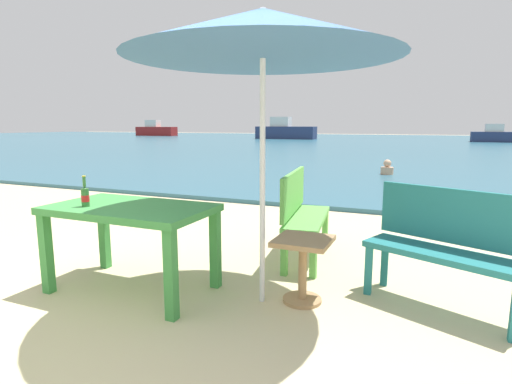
{
  "coord_description": "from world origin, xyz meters",
  "views": [
    {
      "loc": [
        1.65,
        -1.67,
        1.45
      ],
      "look_at": [
        -0.35,
        3.0,
        0.6
      ],
      "focal_mm": 28.48,
      "sensor_mm": 36.0,
      "label": 1
    }
  ],
  "objects_px": {
    "bench_green_left": "(301,210)",
    "boat_fishing_trawler": "(498,136)",
    "swimmer_person": "(387,169)",
    "boat_cargo_ship": "(156,130)",
    "picnic_table_green": "(131,218)",
    "side_table_wood": "(303,261)",
    "beer_bottle_amber": "(85,196)",
    "patio_umbrella": "(263,34)",
    "boat_ferry": "(285,131)",
    "bench_teal_center": "(447,242)"
  },
  "relations": [
    {
      "from": "bench_green_left",
      "to": "boat_fishing_trawler",
      "type": "relative_size",
      "value": 0.32
    },
    {
      "from": "swimmer_person",
      "to": "boat_cargo_ship",
      "type": "xyz_separation_m",
      "value": [
        -29.53,
        29.15,
        0.51
      ]
    },
    {
      "from": "picnic_table_green",
      "to": "side_table_wood",
      "type": "relative_size",
      "value": 2.59
    },
    {
      "from": "picnic_table_green",
      "to": "bench_green_left",
      "type": "height_order",
      "value": "bench_green_left"
    },
    {
      "from": "side_table_wood",
      "to": "picnic_table_green",
      "type": "bearing_deg",
      "value": -166.64
    },
    {
      "from": "picnic_table_green",
      "to": "beer_bottle_amber",
      "type": "xyz_separation_m",
      "value": [
        -0.32,
        -0.18,
        0.2
      ]
    },
    {
      "from": "patio_umbrella",
      "to": "swimmer_person",
      "type": "height_order",
      "value": "patio_umbrella"
    },
    {
      "from": "patio_umbrella",
      "to": "boat_fishing_trawler",
      "type": "bearing_deg",
      "value": 79.79
    },
    {
      "from": "picnic_table_green",
      "to": "bench_green_left",
      "type": "bearing_deg",
      "value": 51.57
    },
    {
      "from": "boat_cargo_ship",
      "to": "boat_ferry",
      "type": "relative_size",
      "value": 0.91
    },
    {
      "from": "patio_umbrella",
      "to": "boat_cargo_ship",
      "type": "bearing_deg",
      "value": 127.77
    },
    {
      "from": "swimmer_person",
      "to": "boat_cargo_ship",
      "type": "bearing_deg",
      "value": 135.37
    },
    {
      "from": "beer_bottle_amber",
      "to": "boat_fishing_trawler",
      "type": "relative_size",
      "value": 0.07
    },
    {
      "from": "picnic_table_green",
      "to": "patio_umbrella",
      "type": "distance_m",
      "value": 1.87
    },
    {
      "from": "patio_umbrella",
      "to": "beer_bottle_amber",
      "type": "bearing_deg",
      "value": -164.56
    },
    {
      "from": "bench_teal_center",
      "to": "bench_green_left",
      "type": "relative_size",
      "value": 1.01
    },
    {
      "from": "boat_ferry",
      "to": "side_table_wood",
      "type": "bearing_deg",
      "value": -70.72
    },
    {
      "from": "picnic_table_green",
      "to": "beer_bottle_amber",
      "type": "distance_m",
      "value": 0.42
    },
    {
      "from": "side_table_wood",
      "to": "boat_cargo_ship",
      "type": "relative_size",
      "value": 0.11
    },
    {
      "from": "bench_teal_center",
      "to": "boat_cargo_ship",
      "type": "distance_m",
      "value": 48.43
    },
    {
      "from": "patio_umbrella",
      "to": "boat_fishing_trawler",
      "type": "xyz_separation_m",
      "value": [
        6.02,
        33.42,
        -1.53
      ]
    },
    {
      "from": "patio_umbrella",
      "to": "boat_cargo_ship",
      "type": "xyz_separation_m",
      "value": [
        -29.37,
        37.9,
        -1.37
      ]
    },
    {
      "from": "beer_bottle_amber",
      "to": "bench_green_left",
      "type": "distance_m",
      "value": 2.15
    },
    {
      "from": "beer_bottle_amber",
      "to": "boat_ferry",
      "type": "height_order",
      "value": "boat_ferry"
    },
    {
      "from": "side_table_wood",
      "to": "swimmer_person",
      "type": "height_order",
      "value": "side_table_wood"
    },
    {
      "from": "patio_umbrella",
      "to": "boat_ferry",
      "type": "height_order",
      "value": "patio_umbrella"
    },
    {
      "from": "picnic_table_green",
      "to": "beer_bottle_amber",
      "type": "relative_size",
      "value": 5.28
    },
    {
      "from": "patio_umbrella",
      "to": "boat_fishing_trawler",
      "type": "height_order",
      "value": "patio_umbrella"
    },
    {
      "from": "side_table_wood",
      "to": "swimmer_person",
      "type": "xyz_separation_m",
      "value": [
        -0.15,
        8.63,
        -0.11
      ]
    },
    {
      "from": "boat_cargo_ship",
      "to": "boat_ferry",
      "type": "bearing_deg",
      "value": -13.27
    },
    {
      "from": "picnic_table_green",
      "to": "swimmer_person",
      "type": "distance_m",
      "value": 9.07
    },
    {
      "from": "picnic_table_green",
      "to": "bench_green_left",
      "type": "relative_size",
      "value": 1.13
    },
    {
      "from": "bench_green_left",
      "to": "picnic_table_green",
      "type": "bearing_deg",
      "value": -128.43
    },
    {
      "from": "bench_green_left",
      "to": "patio_umbrella",
      "type": "bearing_deg",
      "value": -88.67
    },
    {
      "from": "side_table_wood",
      "to": "bench_green_left",
      "type": "xyz_separation_m",
      "value": [
        -0.34,
        1.06,
        0.19
      ]
    },
    {
      "from": "picnic_table_green",
      "to": "swimmer_person",
      "type": "height_order",
      "value": "picnic_table_green"
    },
    {
      "from": "side_table_wood",
      "to": "boat_ferry",
      "type": "height_order",
      "value": "boat_ferry"
    },
    {
      "from": "bench_teal_center",
      "to": "boat_fishing_trawler",
      "type": "height_order",
      "value": "boat_fishing_trawler"
    },
    {
      "from": "bench_teal_center",
      "to": "swimmer_person",
      "type": "height_order",
      "value": "bench_teal_center"
    },
    {
      "from": "bench_green_left",
      "to": "boat_cargo_ship",
      "type": "bearing_deg",
      "value": 128.62
    },
    {
      "from": "swimmer_person",
      "to": "beer_bottle_amber",
      "type": "bearing_deg",
      "value": -100.04
    },
    {
      "from": "side_table_wood",
      "to": "boat_fishing_trawler",
      "type": "relative_size",
      "value": 0.14
    },
    {
      "from": "beer_bottle_amber",
      "to": "swimmer_person",
      "type": "distance_m",
      "value": 9.31
    },
    {
      "from": "patio_umbrella",
      "to": "bench_green_left",
      "type": "relative_size",
      "value": 1.86
    },
    {
      "from": "picnic_table_green",
      "to": "swimmer_person",
      "type": "bearing_deg",
      "value": 81.76
    },
    {
      "from": "side_table_wood",
      "to": "boat_fishing_trawler",
      "type": "height_order",
      "value": "boat_fishing_trawler"
    },
    {
      "from": "bench_teal_center",
      "to": "swimmer_person",
      "type": "relative_size",
      "value": 3.04
    },
    {
      "from": "boat_ferry",
      "to": "bench_teal_center",
      "type": "bearing_deg",
      "value": -68.91
    },
    {
      "from": "patio_umbrella",
      "to": "swimmer_person",
      "type": "relative_size",
      "value": 5.61
    },
    {
      "from": "beer_bottle_amber",
      "to": "bench_green_left",
      "type": "bearing_deg",
      "value": 47.79
    }
  ]
}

